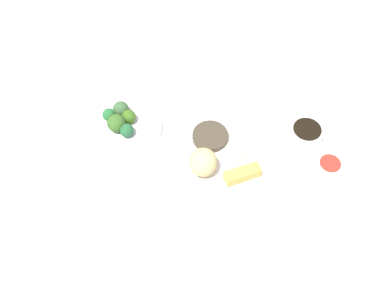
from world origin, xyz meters
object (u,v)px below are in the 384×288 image
broccoli_plate (124,128)px  sauce_ramekin_sweet_and_sour (329,168)px  main_plate (225,159)px  soy_sauce_bowl (306,133)px

broccoli_plate → sauce_ramekin_sweet_and_sour: bearing=165.7°
sauce_ramekin_sweet_and_sour → main_plate: bearing=-7.0°
main_plate → broccoli_plate: 0.30m
main_plate → soy_sauce_bowl: soy_sauce_bowl is taller
broccoli_plate → soy_sauce_bowl: size_ratio=2.28×
main_plate → sauce_ramekin_sweet_and_sour: size_ratio=4.18×
main_plate → soy_sauce_bowl: size_ratio=2.98×
main_plate → broccoli_plate: size_ratio=1.31×
main_plate → sauce_ramekin_sweet_and_sour: bearing=173.0°
soy_sauce_bowl → sauce_ramekin_sweet_and_sour: size_ratio=1.40×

